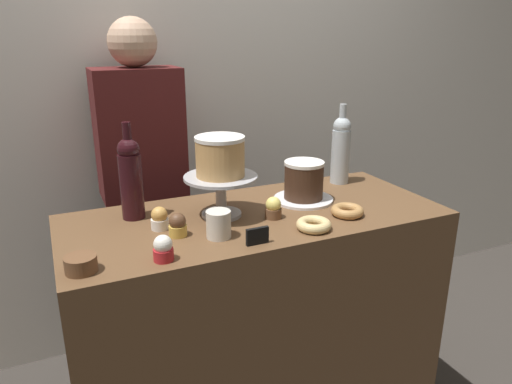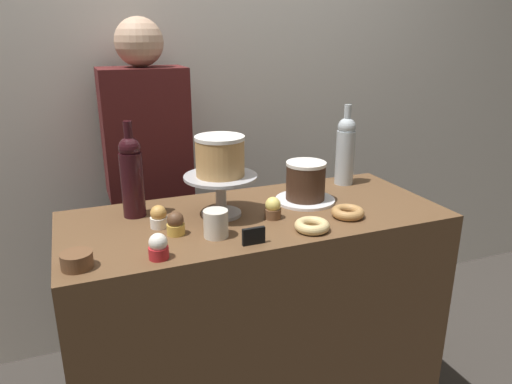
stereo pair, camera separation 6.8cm
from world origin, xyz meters
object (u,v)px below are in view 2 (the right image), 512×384
Objects in this scene: wine_bottle_dark_red at (132,175)px; cookie_stack at (77,260)px; cake_stand_pedestal at (221,188)px; chocolate_round_cake at (306,181)px; wine_bottle_clear at (345,150)px; cupcake_lemon at (273,208)px; donut_maple at (348,212)px; white_layer_cake at (220,156)px; coffee_cup_ceramic at (216,224)px; cupcake_caramel at (159,217)px; cupcake_vanilla at (158,247)px; donut_glazed at (312,226)px; price_sign_chalkboard at (254,236)px; cupcake_chocolate at (176,224)px; barista_figure at (150,195)px.

cookie_stack is at bearing -120.94° from wine_bottle_dark_red.
chocolate_round_cake reaches higher than cake_stand_pedestal.
wine_bottle_clear is at bearing 14.98° from cake_stand_pedestal.
donut_maple is at bearing -19.13° from cupcake_lemon.
white_layer_cake reaches higher than cake_stand_pedestal.
wine_bottle_dark_red is 3.83× the size of coffee_cup_ceramic.
donut_maple is (0.61, -0.15, -0.02)m from cupcake_caramel.
cookie_stack is (-0.47, -0.22, -0.19)m from white_layer_cake.
wine_bottle_clear is 4.38× the size of cupcake_vanilla.
cupcake_caramel is (-0.22, -0.03, -0.17)m from white_layer_cake.
donut_glazed is 1.60× the size of price_sign_chalkboard.
cake_stand_pedestal is at bearing -176.53° from chocolate_round_cake.
white_layer_cake is 2.21× the size of cupcake_chocolate.
cookie_stack is at bearing -163.11° from chocolate_round_cake.
wine_bottle_dark_red is at bearing 155.27° from cupcake_lemon.
cake_stand_pedestal is 0.19m from cupcake_lemon.
wine_bottle_dark_red is 4.38× the size of cupcake_vanilla.
white_layer_cake reaches higher than donut_glazed.
white_layer_cake is at bearing 6.96° from cupcake_caramel.
cupcake_lemon is at bearing 18.38° from coffee_cup_ceramic.
cookie_stack is (-0.70, 0.01, 0.01)m from donut_glazed.
cupcake_chocolate is at bearing 151.04° from coffee_cup_ceramic.
cupcake_caramel is at bearing 137.14° from coffee_cup_ceramic.
wine_bottle_clear reaches higher than chocolate_round_cake.
chocolate_round_cake is 1.74× the size of cookie_stack.
price_sign_chalkboard is (0.23, -0.23, -0.01)m from cupcake_caramel.
cupcake_chocolate is at bearing -63.85° from cupcake_caramel.
cookie_stack is 0.91m from barista_figure.
price_sign_chalkboard is (-0.56, -0.41, -0.12)m from wine_bottle_clear.
chocolate_round_cake is 1.97× the size of cupcake_vanilla.
cupcake_vanilla is 0.66m from donut_maple.
chocolate_round_cake reaches higher than cookie_stack.
donut_glazed is at bearing -0.66° from cookie_stack.
barista_figure is (0.07, 0.64, -0.14)m from cupcake_caramel.
chocolate_round_cake is 1.30× the size of donut_maple.
donut_glazed is (0.07, -0.14, -0.02)m from cupcake_lemon.
cupcake_vanilla is 0.87× the size of coffee_cup_ceramic.
chocolate_round_cake reaches higher than donut_maple.
cupcake_vanilla is at bearing -101.01° from cupcake_caramel.
cake_stand_pedestal is 0.76× the size of wine_bottle_clear.
cupcake_vanilla is 0.05× the size of barista_figure.
barista_figure is at bearing 147.90° from wine_bottle_clear.
cupcake_caramel is 0.66× the size of donut_maple.
cupcake_lemon is at bearing -24.73° from wine_bottle_dark_red.
barista_figure is (-0.30, 0.70, -0.14)m from cupcake_lemon.
cake_stand_pedestal is at bearing 149.26° from cupcake_lemon.
wine_bottle_dark_red is 4.38× the size of cupcake_lemon.
wine_bottle_dark_red is at bearing 171.90° from chocolate_round_cake.
cupcake_caramel is 0.49m from donut_glazed.
cupcake_vanilla is at bearing -136.49° from white_layer_cake.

